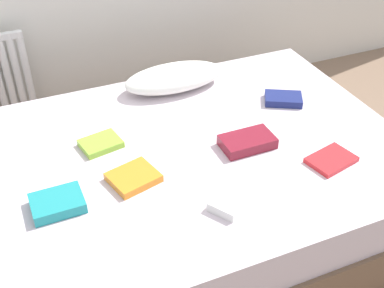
{
  "coord_description": "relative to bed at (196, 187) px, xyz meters",
  "views": [
    {
      "loc": [
        -0.75,
        -1.71,
        1.89
      ],
      "look_at": [
        0.0,
        0.05,
        0.48
      ],
      "focal_mm": 46.17,
      "sensor_mm": 36.0,
      "label": 1
    }
  ],
  "objects": [
    {
      "name": "ground_plane",
      "position": [
        0.0,
        0.0,
        -0.25
      ],
      "size": [
        8.0,
        8.0,
        0.0
      ],
      "primitive_type": "plane",
      "color": "#7F6651"
    },
    {
      "name": "bed",
      "position": [
        0.0,
        0.0,
        0.0
      ],
      "size": [
        2.0,
        1.5,
        0.5
      ],
      "color": "brown",
      "rests_on": "ground"
    },
    {
      "name": "pillow",
      "position": [
        0.11,
        0.55,
        0.32
      ],
      "size": [
        0.57,
        0.26,
        0.13
      ],
      "primitive_type": "ellipsoid",
      "color": "white",
      "rests_on": "bed"
    },
    {
      "name": "textbook_lime",
      "position": [
        -0.41,
        0.18,
        0.27
      ],
      "size": [
        0.2,
        0.17,
        0.03
      ],
      "primitive_type": "cube",
      "rotation": [
        0.0,
        0.0,
        0.19
      ],
      "color": "#8CC638",
      "rests_on": "bed"
    },
    {
      "name": "textbook_navy",
      "position": [
        0.59,
        0.18,
        0.27
      ],
      "size": [
        0.23,
        0.21,
        0.04
      ],
      "primitive_type": "cube",
      "rotation": [
        0.0,
        0.0,
        -0.49
      ],
      "color": "navy",
      "rests_on": "bed"
    },
    {
      "name": "textbook_white",
      "position": [
        0.0,
        -0.4,
        0.27
      ],
      "size": [
        0.27,
        0.23,
        0.04
      ],
      "primitive_type": "cube",
      "rotation": [
        0.0,
        0.0,
        0.56
      ],
      "color": "white",
      "rests_on": "bed"
    },
    {
      "name": "textbook_maroon",
      "position": [
        0.22,
        -0.09,
        0.28
      ],
      "size": [
        0.25,
        0.15,
        0.05
      ],
      "primitive_type": "cube",
      "rotation": [
        0.0,
        0.0,
        -0.0
      ],
      "color": "maroon",
      "rests_on": "bed"
    },
    {
      "name": "textbook_orange",
      "position": [
        -0.35,
        -0.12,
        0.27
      ],
      "size": [
        0.23,
        0.22,
        0.03
      ],
      "primitive_type": "cube",
      "rotation": [
        0.0,
        0.0,
        0.26
      ],
      "color": "orange",
      "rests_on": "bed"
    },
    {
      "name": "textbook_teal",
      "position": [
        -0.68,
        -0.16,
        0.28
      ],
      "size": [
        0.21,
        0.16,
        0.05
      ],
      "primitive_type": "cube",
      "rotation": [
        0.0,
        0.0,
        0.01
      ],
      "color": "teal",
      "rests_on": "bed"
    },
    {
      "name": "textbook_red",
      "position": [
        0.52,
        -0.35,
        0.26
      ],
      "size": [
        0.24,
        0.19,
        0.02
      ],
      "primitive_type": "cube",
      "rotation": [
        0.0,
        0.0,
        0.23
      ],
      "color": "red",
      "rests_on": "bed"
    }
  ]
}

